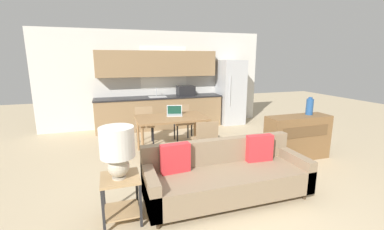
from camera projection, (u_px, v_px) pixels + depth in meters
ground_plane at (224, 209)px, 3.38m from camera, size 20.00×20.00×0.00m
wall_back at (157, 79)px, 7.39m from camera, size 6.40×0.07×2.70m
kitchen_counter at (160, 98)px, 7.22m from camera, size 3.52×0.65×2.15m
refrigerator at (231, 92)px, 7.74m from camera, size 0.70×0.77×1.90m
dining_table at (171, 120)px, 5.23m from camera, size 1.40×0.88×0.78m
couch at (225, 175)px, 3.61m from camera, size 2.28×0.80×0.83m
side_table at (121, 191)px, 3.07m from camera, size 0.45×0.45×0.57m
table_lamp at (117, 148)px, 2.92m from camera, size 0.39×0.39×0.62m
credenza at (297, 137)px, 5.02m from camera, size 1.28×0.42×0.86m
vase at (310, 107)px, 5.02m from camera, size 0.14×0.14×0.34m
dining_chair_far_right at (182, 120)px, 6.14m from camera, size 0.44×0.44×0.85m
dining_chair_near_right at (205, 139)px, 4.68m from camera, size 0.45×0.45×0.85m
dining_chair_far_left at (144, 123)px, 5.89m from camera, size 0.45×0.45×0.85m
laptop at (174, 113)px, 5.38m from camera, size 0.37×0.32×0.20m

